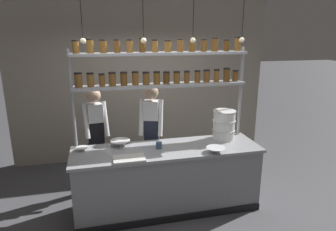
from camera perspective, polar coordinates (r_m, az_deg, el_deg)
ground_plane at (r=4.57m, az=-0.16°, el=-17.03°), size 40.00×40.00×0.00m
back_wall at (r=5.93m, az=-4.79°, el=6.79°), size 5.00×0.12×3.13m
prep_counter at (r=4.34m, az=-0.16°, el=-11.93°), size 2.60×0.76×0.92m
spice_shelf_unit at (r=4.21m, az=-1.34°, el=8.27°), size 2.49×0.28×2.40m
chef_left at (r=4.76m, az=-13.52°, el=-3.36°), size 0.39×0.32×1.66m
chef_center at (r=4.62m, az=-3.13°, el=-3.03°), size 0.42×0.35×1.71m
container_stack at (r=4.52m, az=10.59°, el=-1.75°), size 0.34×0.34×0.44m
cutting_board at (r=3.83m, az=-7.43°, el=-8.13°), size 0.40×0.26×0.02m
prep_bowl_near_left at (r=4.29m, az=-9.07°, el=-5.21°), size 0.28×0.28×0.08m
prep_bowl_center_front at (r=4.05m, az=9.08°, el=-6.51°), size 0.26×0.26×0.07m
prep_bowl_center_back at (r=4.23m, az=-16.05°, el=-6.14°), size 0.17×0.17×0.05m
serving_cup_front at (r=4.14m, az=-1.74°, el=-5.69°), size 0.08×0.08×0.09m
pendant_light_row at (r=3.86m, az=-0.00°, el=14.72°), size 2.10×0.07×0.75m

